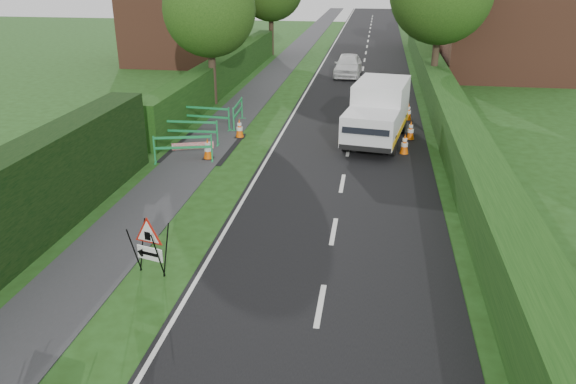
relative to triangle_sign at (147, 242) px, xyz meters
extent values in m
plane|color=#1E4012|center=(1.48, -1.69, -0.84)|extent=(120.00, 120.00, 0.00)
cube|color=black|center=(3.98, 33.31, -0.83)|extent=(6.00, 90.00, 0.02)
cube|color=#2D2D30|center=(-1.52, 33.31, -0.83)|extent=(2.00, 90.00, 0.02)
cube|color=#14380F|center=(-3.52, 20.31, -0.84)|extent=(1.00, 24.00, 1.80)
cube|color=#14380F|center=(7.98, 14.31, -0.84)|extent=(1.20, 50.00, 1.50)
cube|color=brown|center=(-8.52, 28.31, 1.91)|extent=(7.00, 7.00, 5.50)
cube|color=brown|center=(12.48, 26.31, 1.91)|extent=(7.00, 7.00, 5.50)
cube|color=brown|center=(13.48, 40.31, 1.91)|extent=(7.00, 7.00, 5.50)
cylinder|color=#2D2116|center=(-3.12, 16.31, 0.47)|extent=(0.36, 0.36, 2.62)
sphere|color=#1D3C10|center=(-3.12, 16.31, 3.66)|extent=(4.40, 4.40, 4.40)
cylinder|color=#2D2116|center=(7.88, 20.31, 0.65)|extent=(0.36, 0.36, 2.97)
cylinder|color=#2D2116|center=(-3.12, 32.31, 0.56)|extent=(0.36, 0.36, 2.80)
cylinder|color=#2D2116|center=(7.88, 36.31, 0.39)|extent=(0.36, 0.36, 2.45)
cylinder|color=black|center=(-0.31, -0.06, -0.22)|extent=(0.12, 0.37, 1.21)
cylinder|color=black|center=(-0.23, 0.24, -0.22)|extent=(0.12, 0.37, 1.21)
cylinder|color=black|center=(0.32, -0.22, -0.22)|extent=(0.12, 0.37, 1.21)
cylinder|color=black|center=(0.40, 0.07, -0.22)|extent=(0.12, 0.37, 1.21)
cube|color=white|center=(0.04, -0.01, -0.30)|extent=(0.65, 0.19, 0.32)
cube|color=black|center=(0.03, -0.03, -0.30)|extent=(0.46, 0.13, 0.08)
cone|color=black|center=(-0.22, 0.04, -0.30)|extent=(0.20, 0.23, 0.19)
cube|color=black|center=(0.03, -0.03, 0.16)|extent=(0.15, 0.05, 0.19)
cube|color=silver|center=(5.11, 11.95, 0.49)|extent=(2.36, 3.35, 1.85)
cube|color=silver|center=(4.75, 9.63, 0.13)|extent=(2.20, 2.26, 1.13)
cube|color=black|center=(4.61, 8.69, 0.41)|extent=(1.70, 0.47, 0.52)
cube|color=#FFBA0D|center=(4.01, 11.21, -0.24)|extent=(0.74, 4.69, 0.23)
cube|color=#FFBA0D|center=(5.93, 10.91, -0.24)|extent=(0.74, 4.69, 0.23)
cube|color=black|center=(4.61, 8.69, -0.38)|extent=(1.87, 0.40, 0.19)
cylinder|color=black|center=(3.89, 9.71, -0.45)|extent=(0.34, 0.79, 0.77)
cylinder|color=black|center=(5.60, 9.45, -0.45)|extent=(0.34, 0.79, 0.77)
cylinder|color=black|center=(4.36, 12.77, -0.45)|extent=(0.34, 0.79, 0.77)
cylinder|color=black|center=(6.07, 12.51, -0.45)|extent=(0.34, 0.79, 0.77)
cube|color=black|center=(6.04, 9.66, -0.82)|extent=(0.38, 0.38, 0.04)
cone|color=#F85E07|center=(6.04, 9.66, -0.42)|extent=(0.32, 0.32, 0.75)
cylinder|color=white|center=(6.04, 9.66, -0.46)|extent=(0.25, 0.25, 0.14)
cylinder|color=white|center=(6.04, 9.66, -0.27)|extent=(0.17, 0.17, 0.10)
cube|color=black|center=(6.34, 11.54, -0.82)|extent=(0.38, 0.38, 0.04)
cone|color=#F85E07|center=(6.34, 11.54, -0.42)|extent=(0.32, 0.32, 0.75)
cylinder|color=white|center=(6.34, 11.54, -0.46)|extent=(0.25, 0.25, 0.14)
cylinder|color=white|center=(6.34, 11.54, -0.27)|extent=(0.17, 0.17, 0.10)
cube|color=black|center=(6.37, 14.56, -0.82)|extent=(0.38, 0.38, 0.04)
cone|color=#F85E07|center=(6.37, 14.56, -0.42)|extent=(0.32, 0.32, 0.75)
cylinder|color=white|center=(6.37, 14.56, -0.46)|extent=(0.25, 0.25, 0.14)
cylinder|color=white|center=(6.37, 14.56, -0.27)|extent=(0.17, 0.17, 0.10)
cube|color=black|center=(-0.99, 8.01, -0.82)|extent=(0.38, 0.38, 0.04)
cone|color=#F85E07|center=(-0.99, 8.01, -0.42)|extent=(0.32, 0.32, 0.75)
cylinder|color=white|center=(-0.99, 8.01, -0.46)|extent=(0.25, 0.25, 0.14)
cylinder|color=white|center=(-0.99, 8.01, -0.27)|extent=(0.17, 0.17, 0.10)
cube|color=black|center=(-0.48, 10.78, -0.82)|extent=(0.38, 0.38, 0.04)
cone|color=#F85E07|center=(-0.48, 10.78, -0.42)|extent=(0.32, 0.32, 0.75)
cylinder|color=white|center=(-0.48, 10.78, -0.46)|extent=(0.25, 0.25, 0.14)
cylinder|color=white|center=(-0.48, 10.78, -0.27)|extent=(0.17, 0.17, 0.10)
cube|color=#198B44|center=(-2.71, 7.29, -0.34)|extent=(0.06, 0.06, 1.00)
cube|color=#198B44|center=(-0.77, 7.80, -0.34)|extent=(0.06, 0.06, 1.00)
cube|color=#198B44|center=(-1.74, 7.55, 0.08)|extent=(1.95, 0.56, 0.08)
cube|color=#198B44|center=(-1.74, 7.55, -0.29)|extent=(1.95, 0.56, 0.08)
cube|color=#198B44|center=(-2.71, 7.29, -0.82)|extent=(0.15, 0.35, 0.04)
cube|color=#198B44|center=(-0.77, 7.80, -0.82)|extent=(0.15, 0.35, 0.04)
cube|color=#198B44|center=(-3.07, 9.52, -0.34)|extent=(0.05, 0.05, 1.00)
cube|color=#198B44|center=(-1.07, 9.60, -0.34)|extent=(0.05, 0.05, 1.00)
cube|color=#198B44|center=(-2.07, 9.56, 0.08)|extent=(2.00, 0.13, 0.08)
cube|color=#198B44|center=(-2.07, 9.56, -0.29)|extent=(2.00, 0.13, 0.08)
cube|color=#198B44|center=(-3.07, 9.52, -0.82)|extent=(0.07, 0.35, 0.04)
cube|color=#198B44|center=(-1.07, 9.60, -0.82)|extent=(0.07, 0.35, 0.04)
cube|color=#198B44|center=(-3.13, 11.85, -0.34)|extent=(0.05, 0.05, 1.00)
cube|color=#198B44|center=(-1.14, 11.69, -0.34)|extent=(0.05, 0.05, 1.00)
cube|color=#198B44|center=(-2.14, 11.77, 0.08)|extent=(2.00, 0.22, 0.08)
cube|color=#198B44|center=(-2.14, 11.77, -0.29)|extent=(2.00, 0.22, 0.08)
cube|color=#198B44|center=(-3.13, 11.85, -0.82)|extent=(0.09, 0.35, 0.04)
cube|color=#198B44|center=(-1.14, 11.69, -0.82)|extent=(0.09, 0.35, 0.04)
cube|color=#198B44|center=(-0.94, 11.67, -0.34)|extent=(0.05, 0.05, 1.00)
cube|color=#198B44|center=(-1.05, 13.66, -0.34)|extent=(0.05, 0.05, 1.00)
cube|color=#198B44|center=(-0.99, 12.67, 0.08)|extent=(0.16, 2.00, 0.08)
cube|color=#198B44|center=(-0.99, 12.67, -0.29)|extent=(0.16, 2.00, 0.08)
cube|color=#198B44|center=(-0.94, 11.67, -0.82)|extent=(0.35, 0.08, 0.04)
cube|color=#198B44|center=(-1.05, 13.66, -0.82)|extent=(0.35, 0.08, 0.04)
cube|color=red|center=(-1.56, 8.09, -0.84)|extent=(1.43, 0.53, 0.25)
imported|color=white|center=(3.11, 24.71, -0.16)|extent=(1.66, 3.99, 1.35)
camera|label=1|loc=(4.83, -10.55, 5.82)|focal=35.00mm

